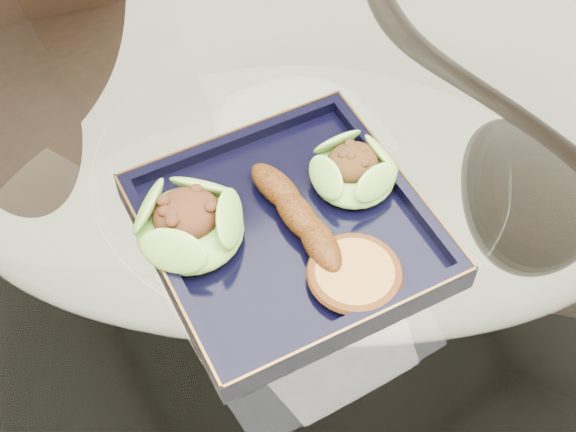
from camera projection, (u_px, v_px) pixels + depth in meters
dining_table at (299, 276)px, 0.99m from camera, size 1.13×1.13×0.77m
dining_chair at (78, 157)px, 1.26m from camera, size 0.46×0.46×0.87m
navy_plate at (288, 234)px, 0.82m from camera, size 0.28×0.28×0.02m
lettuce_wrap_left at (190, 226)px, 0.79m from camera, size 0.14×0.14×0.04m
lettuce_wrap_right at (353, 172)px, 0.83m from camera, size 0.11×0.11×0.03m
roasted_plantain at (298, 215)px, 0.80m from camera, size 0.04×0.15×0.03m
crumb_patty at (354, 275)px, 0.77m from camera, size 0.08×0.08×0.02m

